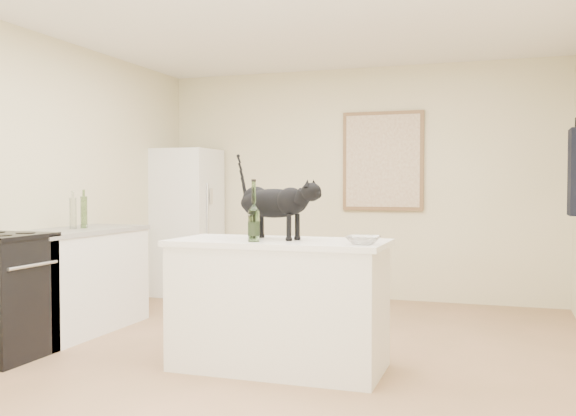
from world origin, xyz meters
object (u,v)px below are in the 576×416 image
Objects in this scene: black_cat at (274,207)px; wine_bottle at (254,214)px; stove at (0,297)px; glass_bowl at (363,240)px; fridge at (186,222)px.

black_cat is 0.24m from wine_bottle.
wine_bottle is at bearing 6.00° from stove.
wine_bottle is at bearing -85.46° from black_cat.
fridge is at bearing 134.53° from glass_bowl.
stove is 0.53× the size of fridge.
stove is 2.73m from glass_bowl.
fridge is 3.82m from glass_bowl.
wine_bottle is at bearing -178.36° from glass_bowl.
stove is 2.45× the size of wine_bottle.
fridge is 3.23m from black_cat.
glass_bowl is at bearing 4.80° from stove.
glass_bowl is (0.68, -0.21, -0.20)m from black_cat.
stove is 3.94× the size of glass_bowl.
stove is 2.98m from fridge.
wine_bottle is (-0.06, -0.23, -0.04)m from black_cat.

